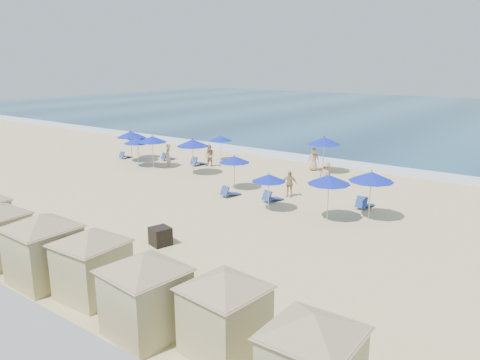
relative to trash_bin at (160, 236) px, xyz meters
name	(u,v)px	position (x,y,z in m)	size (l,w,h in m)	color
ground	(183,205)	(-3.23, 4.82, -0.40)	(160.00, 160.00, 0.00)	#D9C489
ocean	(441,116)	(-3.23, 59.82, -0.37)	(160.00, 80.00, 0.06)	navy
surf_line	(314,159)	(-3.23, 20.32, -0.36)	(160.00, 2.50, 0.08)	white
trash_bin	(160,236)	(0.00, 0.00, 0.00)	(0.80, 0.80, 0.80)	black
cabana_2	(42,239)	(-0.75, -4.96, 1.24)	(4.56, 4.56, 2.86)	tan
cabana_3	(91,254)	(1.56, -4.61, 1.13)	(4.26, 4.26, 2.68)	tan
cabana_4	(145,284)	(4.69, -5.06, 1.18)	(4.36, 4.36, 2.75)	tan
cabana_5	(225,302)	(7.07, -4.38, 1.10)	(4.15, 4.15, 2.61)	tan
cabana_6	(313,350)	(10.01, -4.91, 1.11)	(4.21, 4.21, 2.64)	tan
umbrella_0	(131,134)	(-14.67, 11.01, 1.82)	(2.24, 2.24, 2.55)	#A5A8AD
umbrella_1	(152,139)	(-11.68, 10.53, 1.77)	(2.20, 2.20, 2.50)	#A5A8AD
umbrella_2	(138,137)	(-15.25, 12.28, 1.40)	(1.82, 1.82, 2.07)	#A5A8AD
umbrella_3	(137,140)	(-12.84, 10.05, 1.62)	(2.04, 2.04, 2.33)	#A5A8AD
umbrella_4	(221,138)	(-9.23, 15.63, 1.41)	(1.84, 1.84, 2.09)	#A5A8AD
umbrella_5	(193,143)	(-7.80, 10.72, 1.86)	(2.29, 2.29, 2.61)	#A5A8AD
umbrella_6	(234,159)	(-3.02, 9.28, 1.51)	(1.94, 1.94, 2.21)	#A5A8AD
umbrella_7	(269,178)	(1.10, 6.89, 1.41)	(1.84, 1.84, 2.09)	#A5A8AD
umbrella_8	(324,141)	(-0.60, 16.63, 1.93)	(2.36, 2.36, 2.69)	#A5A8AD
umbrella_9	(371,177)	(5.97, 8.74, 1.83)	(2.26, 2.26, 2.57)	#A5A8AD
umbrella_10	(329,179)	(4.36, 7.34, 1.72)	(2.15, 2.15, 2.45)	#A5A8AD
beach_chair_0	(125,156)	(-16.15, 11.50, -0.18)	(0.50, 1.12, 0.62)	#27408F
beach_chair_1	(167,157)	(-12.84, 13.12, -0.17)	(0.75, 1.26, 0.65)	#27408F
beach_chair_2	(197,162)	(-9.49, 13.06, -0.14)	(0.76, 1.41, 0.74)	#27408F
beach_chair_3	(229,192)	(-2.26, 7.76, -0.16)	(0.80, 1.36, 0.70)	#27408F
beach_chair_4	(271,197)	(0.33, 8.37, -0.15)	(0.85, 1.40, 0.72)	#27408F
beach_chair_5	(364,204)	(5.08, 10.33, -0.14)	(0.66, 1.39, 0.75)	#27408F
beachgoer_0	(168,155)	(-10.96, 11.38, 0.48)	(0.64, 0.42, 1.75)	tan
beachgoer_1	(210,156)	(-8.45, 13.29, 0.45)	(0.83, 0.64, 1.70)	tan
beachgoer_2	(289,184)	(0.60, 9.88, 0.39)	(0.92, 0.38, 1.57)	tan
beachgoer_3	(326,174)	(1.32, 13.21, 0.41)	(1.04, 0.60, 1.61)	tan
beachgoer_4	(314,159)	(-1.53, 16.93, 0.43)	(0.81, 0.53, 1.66)	tan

